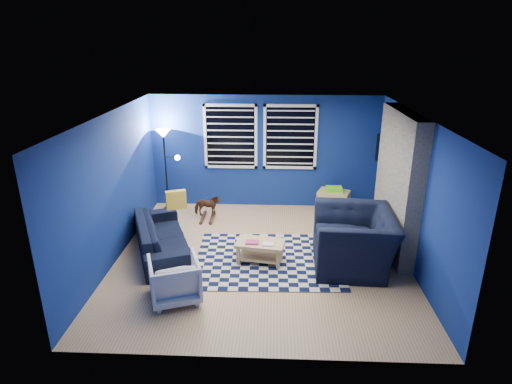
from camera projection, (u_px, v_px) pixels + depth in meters
floor at (261, 257)px, 7.51m from camera, size 5.00×5.00×0.00m
ceiling at (261, 115)px, 6.65m from camera, size 5.00×5.00×0.00m
wall_back at (265, 152)px, 9.43m from camera, size 5.00×0.00×5.00m
wall_left at (113, 188)px, 7.19m from camera, size 0.00×5.00×5.00m
wall_right at (414, 193)px, 6.98m from camera, size 0.00×5.00×5.00m
fireplace at (397, 186)px, 7.47m from camera, size 0.65×2.00×2.50m
window_left at (231, 137)px, 9.30m from camera, size 1.17×0.06×1.42m
window_right at (290, 137)px, 9.25m from camera, size 1.17×0.06×1.42m
tv at (383, 153)px, 8.81m from camera, size 0.07×1.00×0.58m
rug at (268, 260)px, 7.43m from camera, size 2.55×2.06×0.02m
sofa at (162, 237)px, 7.60m from camera, size 2.24×1.53×0.61m
armchair_big at (354, 240)px, 7.11m from camera, size 1.51×1.33×0.94m
armchair_bent at (174, 279)px, 6.22m from camera, size 0.90×0.92×0.66m
rocking_horse at (207, 206)px, 8.99m from camera, size 0.31×0.57×0.46m
coffee_table at (260, 247)px, 7.26m from camera, size 0.87×0.59×0.41m
cabinet at (333, 202)px, 9.25m from camera, size 0.75×0.63×0.63m
floor_lamp at (165, 145)px, 9.12m from camera, size 0.49×0.30×1.81m
throw_pillow at (176, 200)px, 7.97m from camera, size 0.39×0.24×0.36m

